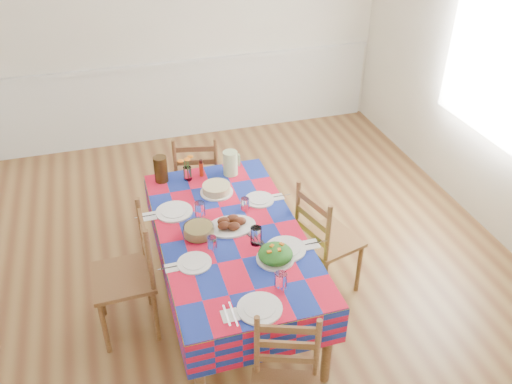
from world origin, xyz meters
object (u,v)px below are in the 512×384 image
Objects in this scene: meat_platter at (231,224)px; green_pitcher at (230,163)px; dining_table at (230,240)px; chair_far at (198,179)px; tea_pitcher at (161,169)px; chair_right at (325,241)px; chair_left at (129,276)px.

green_pitcher is at bearing 75.82° from meat_platter.
dining_table is at bearing -104.75° from green_pitcher.
meat_platter is 0.72m from green_pitcher.
meat_platter is 1.73× the size of green_pitcher.
dining_table is 0.11m from meat_platter.
green_pitcher is 0.58m from chair_far.
chair_far is at bearing 45.51° from tea_pitcher.
tea_pitcher is (-0.35, 0.79, 0.18)m from dining_table.
chair_right reaches higher than tea_pitcher.
chair_right is at bearing -0.93° from dining_table.
meat_platter is at bearing -63.62° from tea_pitcher.
chair_left is (-0.91, -0.73, -0.33)m from green_pitcher.
tea_pitcher is 0.23× the size of chair_right.
chair_right is at bearing -36.70° from tea_pitcher.
dining_table is 0.78m from green_pitcher.
dining_table is at bearing -65.85° from tea_pitcher.
chair_far is 1.35m from chair_left.
chair_right is at bearing 88.04° from chair_left.
dining_table is at bearing 88.46° from chair_left.
chair_left is (-0.74, -0.04, -0.25)m from meat_platter.
green_pitcher is 0.55m from tea_pitcher.
chair_far is at bearing 91.41° from meat_platter.
green_pitcher is at bearing 19.67° from chair_right.
chair_far is at bearing 116.45° from green_pitcher.
green_pitcher is at bearing 129.07° from chair_far.
meat_platter is at bearing 104.03° from chair_far.
chair_left is at bearing -141.19° from green_pitcher.
green_pitcher is 0.22× the size of chair_far.
chair_left is 1.44m from chair_right.
chair_right is (0.53, -0.75, -0.34)m from green_pitcher.
green_pitcher is 0.21× the size of chair_left.
chair_left is 1.03× the size of chair_right.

